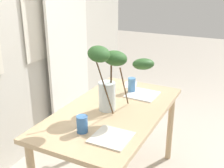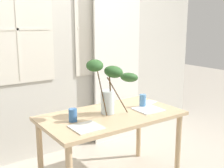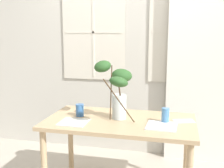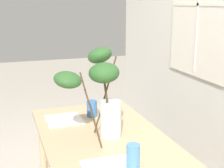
{
  "view_description": "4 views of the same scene",
  "coord_description": "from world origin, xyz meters",
  "px_view_note": "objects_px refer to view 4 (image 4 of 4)",
  "views": [
    {
      "loc": [
        -1.8,
        -0.9,
        1.7
      ],
      "look_at": [
        0.05,
        0.03,
        0.92
      ],
      "focal_mm": 45.78,
      "sensor_mm": 36.0,
      "label": 1
    },
    {
      "loc": [
        -1.5,
        -2.16,
        1.6
      ],
      "look_at": [
        0.02,
        0.02,
        1.02
      ],
      "focal_mm": 46.26,
      "sensor_mm": 36.0,
      "label": 2
    },
    {
      "loc": [
        0.49,
        -2.39,
        1.51
      ],
      "look_at": [
        -0.07,
        -0.01,
        1.06
      ],
      "focal_mm": 44.75,
      "sensor_mm": 36.0,
      "label": 3
    },
    {
      "loc": [
        1.72,
        -0.56,
        1.53
      ],
      "look_at": [
        -0.05,
        0.06,
        1.05
      ],
      "focal_mm": 51.25,
      "sensor_mm": 36.0,
      "label": 4
    }
  ],
  "objects_px": {
    "dining_table": "(105,151)",
    "vase_with_branches": "(101,89)",
    "plate_square_left": "(64,120)",
    "drinking_glass_blue_left": "(92,109)",
    "drinking_glass_blue_right": "(133,157)"
  },
  "relations": [
    {
      "from": "dining_table",
      "to": "vase_with_branches",
      "type": "xyz_separation_m",
      "value": [
        -0.03,
        -0.02,
        0.39
      ]
    },
    {
      "from": "plate_square_left",
      "to": "drinking_glass_blue_left",
      "type": "bearing_deg",
      "value": 94.39
    },
    {
      "from": "vase_with_branches",
      "to": "drinking_glass_blue_right",
      "type": "xyz_separation_m",
      "value": [
        0.43,
        0.03,
        -0.24
      ]
    },
    {
      "from": "dining_table",
      "to": "drinking_glass_blue_left",
      "type": "distance_m",
      "value": 0.42
    },
    {
      "from": "drinking_glass_blue_left",
      "to": "vase_with_branches",
      "type": "bearing_deg",
      "value": -7.22
    },
    {
      "from": "dining_table",
      "to": "vase_with_branches",
      "type": "height_order",
      "value": "vase_with_branches"
    },
    {
      "from": "drinking_glass_blue_left",
      "to": "drinking_glass_blue_right",
      "type": "distance_m",
      "value": 0.8
    },
    {
      "from": "drinking_glass_blue_right",
      "to": "plate_square_left",
      "type": "bearing_deg",
      "value": -166.15
    },
    {
      "from": "drinking_glass_blue_right",
      "to": "vase_with_branches",
      "type": "bearing_deg",
      "value": -175.85
    },
    {
      "from": "dining_table",
      "to": "plate_square_left",
      "type": "height_order",
      "value": "plate_square_left"
    },
    {
      "from": "dining_table",
      "to": "plate_square_left",
      "type": "distance_m",
      "value": 0.43
    },
    {
      "from": "dining_table",
      "to": "drinking_glass_blue_left",
      "type": "height_order",
      "value": "drinking_glass_blue_left"
    },
    {
      "from": "vase_with_branches",
      "to": "dining_table",
      "type": "bearing_deg",
      "value": 34.08
    },
    {
      "from": "vase_with_branches",
      "to": "drinking_glass_blue_left",
      "type": "distance_m",
      "value": 0.44
    },
    {
      "from": "drinking_glass_blue_right",
      "to": "plate_square_left",
      "type": "xyz_separation_m",
      "value": [
        -0.78,
        -0.19,
        -0.06
      ]
    }
  ]
}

